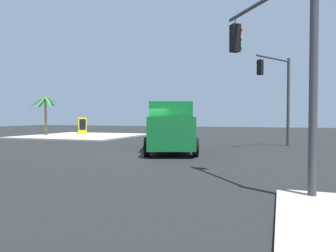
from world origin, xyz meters
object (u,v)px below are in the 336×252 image
at_px(delivery_truck, 171,126).
at_px(traffic_light_secondary, 279,88).
at_px(vending_machine_red, 82,126).
at_px(traffic_light_primary, 279,52).
at_px(palm_tree_far, 46,108).

relative_size(delivery_truck, traffic_light_secondary, 1.32).
bearing_deg(vending_machine_red, traffic_light_secondary, -109.33).
distance_m(traffic_light_secondary, vending_machine_red, 22.06).
height_order(delivery_truck, traffic_light_secondary, traffic_light_secondary).
bearing_deg(vending_machine_red, traffic_light_primary, -135.05).
distance_m(delivery_truck, palm_tree_far, 19.72).
height_order(delivery_truck, palm_tree_far, palm_tree_far).
xyz_separation_m(traffic_light_primary, traffic_light_secondary, (13.45, 0.02, 0.16)).
height_order(traffic_light_primary, traffic_light_secondary, traffic_light_secondary).
bearing_deg(delivery_truck, vending_machine_red, 50.83).
bearing_deg(palm_tree_far, vending_machine_red, -50.76).
xyz_separation_m(delivery_truck, vending_machine_red, (11.71, 14.38, -0.44)).
relative_size(traffic_light_secondary, vending_machine_red, 3.33).
relative_size(traffic_light_primary, traffic_light_secondary, 0.91).
height_order(traffic_light_primary, vending_machine_red, traffic_light_primary).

